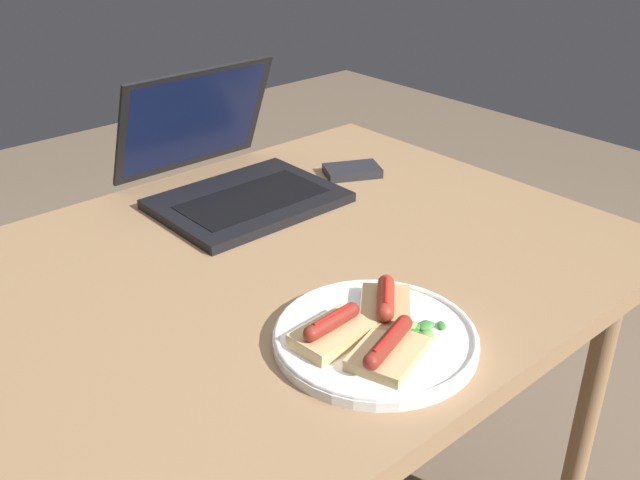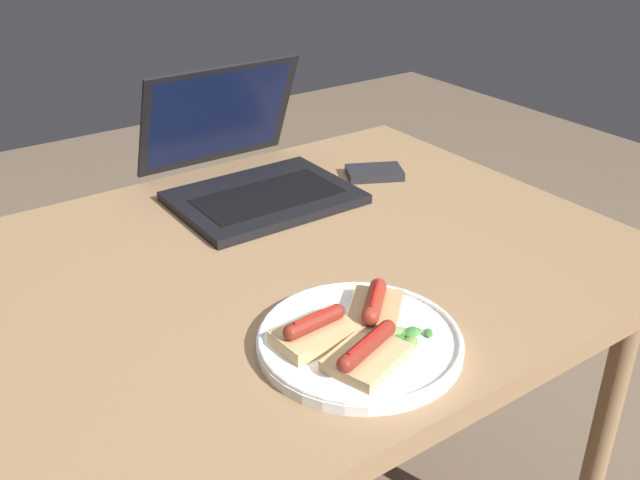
{
  "view_description": "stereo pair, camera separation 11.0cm",
  "coord_description": "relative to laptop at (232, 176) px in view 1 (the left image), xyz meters",
  "views": [
    {
      "loc": [
        -0.63,
        -0.8,
        1.34
      ],
      "look_at": [
        0.02,
        -0.07,
        0.83
      ],
      "focal_mm": 40.0,
      "sensor_mm": 36.0,
      "label": 1
    },
    {
      "loc": [
        -0.54,
        -0.87,
        1.34
      ],
      "look_at": [
        0.02,
        -0.07,
        0.83
      ],
      "focal_mm": 40.0,
      "sensor_mm": 36.0,
      "label": 2
    }
  ],
  "objects": [
    {
      "name": "desk",
      "position": [
        -0.08,
        -0.26,
        -0.12
      ],
      "size": [
        1.14,
        0.86,
        0.77
      ],
      "color": "#93704C",
      "rests_on": "ground_plane"
    },
    {
      "name": "laptop",
      "position": [
        0.0,
        0.0,
        0.0
      ],
      "size": [
        0.33,
        0.34,
        0.24
      ],
      "color": "black",
      "rests_on": "desk"
    },
    {
      "name": "plate",
      "position": [
        -0.14,
        -0.52,
        -0.03
      ],
      "size": [
        0.28,
        0.28,
        0.02
      ],
      "color": "white",
      "rests_on": "desk"
    },
    {
      "name": "sausage_toast_left",
      "position": [
        -0.19,
        -0.49,
        -0.01
      ],
      "size": [
        0.11,
        0.07,
        0.04
      ],
      "rotation": [
        0.0,
        0.0,
        3.21
      ],
      "color": "tan",
      "rests_on": "plate"
    },
    {
      "name": "sausage_toast_middle",
      "position": [
        -0.09,
        -0.5,
        -0.01
      ],
      "size": [
        0.13,
        0.13,
        0.04
      ],
      "rotation": [
        0.0,
        0.0,
        0.75
      ],
      "color": "tan",
      "rests_on": "plate"
    },
    {
      "name": "sausage_toast_right",
      "position": [
        -0.16,
        -0.57,
        -0.01
      ],
      "size": [
        0.12,
        0.1,
        0.04
      ],
      "rotation": [
        0.0,
        0.0,
        0.31
      ],
      "color": "tan",
      "rests_on": "plate"
    },
    {
      "name": "salad_pile",
      "position": [
        -0.09,
        -0.56,
        -0.02
      ],
      "size": [
        0.07,
        0.05,
        0.01
      ],
      "color": "#709E4C",
      "rests_on": "plate"
    },
    {
      "name": "external_drive",
      "position": [
        0.25,
        -0.07,
        -0.03
      ],
      "size": [
        0.13,
        0.11,
        0.02
      ],
      "rotation": [
        0.0,
        0.0,
        -0.47
      ],
      "color": "#232328",
      "rests_on": "desk"
    }
  ]
}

